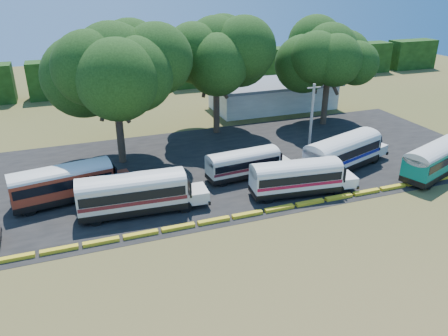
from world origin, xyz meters
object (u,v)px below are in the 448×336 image
object	(u,v)px
bus_red	(65,181)
tree_west	(113,63)
bus_cream_west	(135,191)
bus_teal	(437,157)
bus_white_red	(298,176)

from	to	relation	value
bus_red	tree_west	world-z (taller)	tree_west
bus_cream_west	bus_teal	distance (m)	29.69
bus_cream_west	bus_teal	world-z (taller)	bus_cream_west
bus_red	bus_cream_west	world-z (taller)	bus_cream_west
bus_red	bus_white_red	size ratio (longest dim) A/B	1.05
bus_white_red	bus_cream_west	bearing A→B (deg)	179.96
tree_west	bus_cream_west	bearing A→B (deg)	-92.58
bus_cream_west	tree_west	bearing A→B (deg)	90.57
bus_red	bus_cream_west	bearing A→B (deg)	-47.06
bus_red	bus_cream_west	size ratio (longest dim) A/B	0.97
bus_red	tree_west	bearing A→B (deg)	42.29
bus_cream_west	bus_white_red	xyz separation A→B (m)	(14.54, -1.62, -0.17)
bus_teal	bus_red	bearing A→B (deg)	148.31
bus_red	tree_west	xyz separation A→B (m)	(5.99, 7.52, 8.67)
bus_white_red	tree_west	bearing A→B (deg)	142.63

